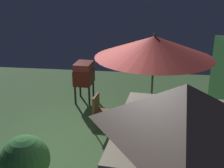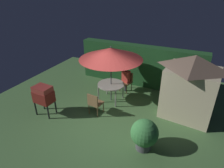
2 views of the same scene
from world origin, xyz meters
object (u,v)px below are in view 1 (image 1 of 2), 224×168
Objects in this scene: patio_umbrella at (154,47)px; chair_far_side at (101,110)px; potted_plant_by_shed at (25,162)px; patio_table at (151,108)px; person_in_red at (200,113)px; bbq_grill at (84,74)px; chair_near_shed at (203,125)px.

chair_far_side is at bearing -96.11° from patio_umbrella.
patio_umbrella reaches higher than potted_plant_by_shed.
patio_table is 1.41m from patio_umbrella.
patio_table is 0.90× the size of person_in_red.
chair_far_side is 0.71× the size of person_in_red.
potted_plant_by_shed is at bearing -22.47° from chair_far_side.
chair_far_side is 0.88× the size of potted_plant_by_shed.
bbq_grill is (-1.86, -1.98, 0.12)m from patio_table.
patio_umbrella reaches higher than chair_near_shed.
person_in_red is at bearing 75.51° from patio_umbrella.
patio_umbrella is 1.99m from chair_near_shed.
potted_plant_by_shed reaches higher than chair_near_shed.
potted_plant_by_shed reaches higher than chair_far_side.
patio_umbrella is 3.01m from bbq_grill.
potted_plant_by_shed is at bearing -45.00° from patio_umbrella.
potted_plant_by_shed is at bearing -60.69° from chair_near_shed.
potted_plant_by_shed is (2.10, -2.10, -0.16)m from patio_table.
patio_table is 2.98m from potted_plant_by_shed.
potted_plant_by_shed is at bearing -45.00° from patio_table.
chair_near_shed is at bearing 75.51° from person_in_red.
patio_umbrella is 3.36m from potted_plant_by_shed.
patio_table is at bearing -104.49° from chair_near_shed.
patio_umbrella is 2.82× the size of chair_near_shed.
person_in_red is at bearing 79.91° from chair_far_side.
chair_near_shed is at bearing 79.75° from chair_far_side.
chair_far_side is at bearing -100.25° from chair_near_shed.
chair_far_side reaches higher than patio_table.
person_in_red is at bearing 54.85° from bbq_grill.
person_in_red reaches higher than patio_table.
potted_plant_by_shed is (3.96, -0.12, -0.29)m from bbq_grill.
chair_near_shed is at bearing 75.51° from patio_table.
patio_table is 0.45× the size of patio_umbrella.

